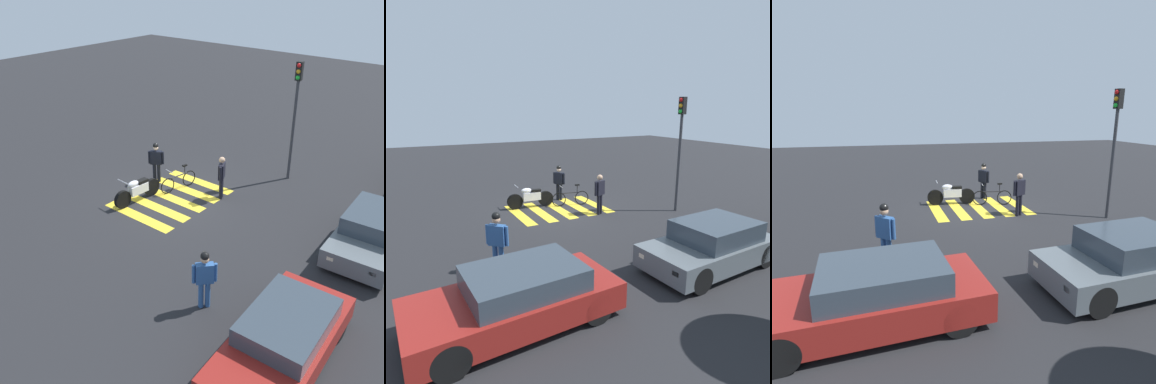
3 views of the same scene
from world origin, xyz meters
TOP-DOWN VIEW (x-y plane):
  - ground_plane at (0.00, 0.00)m, footprint 60.00×60.00m
  - police_motorcycle at (0.99, -0.82)m, footprint 2.13×0.62m
  - leaning_bicycle at (-0.75, -0.26)m, footprint 1.73×0.48m
  - officer_on_foot at (-1.24, 1.47)m, footprint 0.62×0.40m
  - officer_by_motorcycle at (-0.72, -1.44)m, footprint 0.42×0.57m
  - pedestrian_bystander at (4.00, 4.73)m, footprint 0.51×0.48m
  - crosswalk_stripes at (0.00, 0.00)m, footprint 4.05×3.11m
  - car_grey_coupe at (-1.42, 7.19)m, footprint 4.12×2.11m
  - car_maroon_wagon at (4.26, 7.19)m, footprint 4.46×2.15m
  - traffic_light_pole at (-4.44, 2.64)m, footprint 0.35×0.28m

SIDE VIEW (x-z plane):
  - ground_plane at x=0.00m, z-range 0.00..0.00m
  - crosswalk_stripes at x=0.00m, z-range 0.00..0.01m
  - leaning_bicycle at x=-0.75m, z-range -0.13..0.86m
  - police_motorcycle at x=0.99m, z-range -0.06..1.01m
  - car_maroon_wagon at x=4.26m, z-range -0.01..1.24m
  - car_grey_coupe at x=-1.42m, z-range -0.02..1.32m
  - officer_on_foot at x=-1.24m, z-range 0.12..1.83m
  - officer_by_motorcycle at x=-0.72m, z-range 0.12..1.84m
  - pedestrian_bystander at x=4.00m, z-range 0.13..1.88m
  - traffic_light_pole at x=-4.44m, z-range 0.78..5.63m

